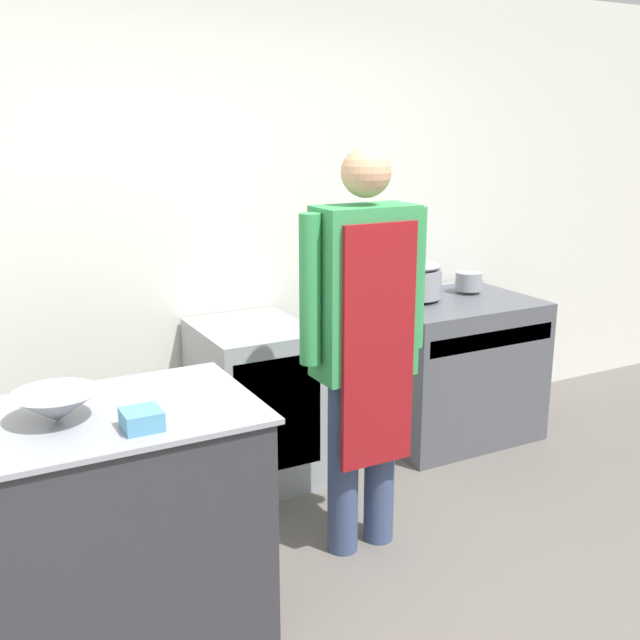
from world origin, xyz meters
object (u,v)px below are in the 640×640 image
(person_cook, at_px, (365,332))
(plastic_tub, at_px, (142,419))
(fridge_unit, at_px, (253,403))
(sauce_pot, at_px, (469,281))
(mixing_bowl, at_px, (56,407))
(stove, at_px, (453,368))
(stock_pot, at_px, (415,279))

(person_cook, xyz_separation_m, plastic_tub, (-1.07, -0.34, -0.08))
(fridge_unit, relative_size, sauce_pot, 5.26)
(person_cook, relative_size, mixing_bowl, 6.10)
(mixing_bowl, height_order, sauce_pot, mixing_bowl)
(stove, distance_m, person_cook, 1.55)
(person_cook, bearing_deg, sauce_pot, 35.37)
(plastic_tub, height_order, stock_pot, stock_pot)
(mixing_bowl, relative_size, plastic_tub, 2.35)
(plastic_tub, bearing_deg, sauce_pot, 28.15)
(person_cook, bearing_deg, stove, 35.75)
(stove, height_order, mixing_bowl, mixing_bowl)
(stove, height_order, stock_pot, stock_pot)
(mixing_bowl, relative_size, stock_pot, 0.95)
(fridge_unit, distance_m, mixing_bowl, 1.63)
(sauce_pot, bearing_deg, fridge_unit, -177.09)
(person_cook, bearing_deg, fridge_unit, 100.31)
(plastic_tub, relative_size, stock_pot, 0.40)
(fridge_unit, relative_size, plastic_tub, 6.83)
(person_cook, xyz_separation_m, sauce_pot, (1.35, 0.96, -0.09))
(fridge_unit, xyz_separation_m, sauce_pot, (1.51, 0.08, 0.51))
(person_cook, height_order, mixing_bowl, person_cook)
(fridge_unit, height_order, plastic_tub, plastic_tub)
(stove, bearing_deg, person_cook, -144.25)
(plastic_tub, xyz_separation_m, stock_pot, (2.01, 1.30, 0.04))
(plastic_tub, bearing_deg, fridge_unit, 53.24)
(plastic_tub, distance_m, sauce_pot, 2.75)
(sauce_pot, bearing_deg, plastic_tub, -151.85)
(stove, xyz_separation_m, plastic_tub, (-2.23, -1.17, 0.53))
(stove, bearing_deg, sauce_pot, 33.01)
(person_cook, height_order, stock_pot, person_cook)
(person_cook, distance_m, stock_pot, 1.35)
(stove, xyz_separation_m, fridge_unit, (-1.32, 0.05, -0.00))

